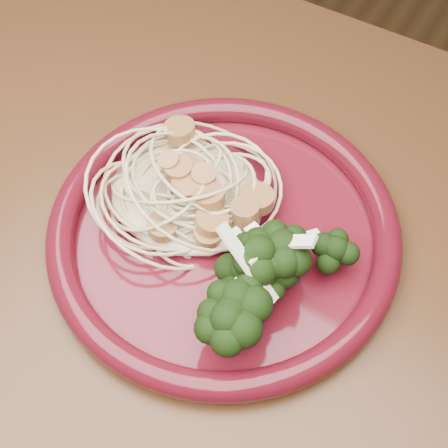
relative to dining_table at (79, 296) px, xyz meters
The scene contains 6 objects.
dining_table is the anchor object (origin of this frame).
dinner_plate 0.18m from the dining_table, 32.84° to the left, with size 0.37×0.37×0.02m.
spaghetti_pile 0.17m from the dining_table, 51.25° to the left, with size 0.14×0.12×0.03m, color #CCBB8D.
scallop_cluster 0.20m from the dining_table, 51.25° to the left, with size 0.13×0.13×0.04m, color #A47544, non-canonical shape.
broccoli_pile 0.23m from the dining_table, 18.68° to the left, with size 0.09×0.15×0.05m, color black.
onion_garnish 0.25m from the dining_table, 18.68° to the left, with size 0.07×0.10×0.06m, color white, non-canonical shape.
Camera 1 is at (0.27, -0.17, 1.20)m, focal length 50.00 mm.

